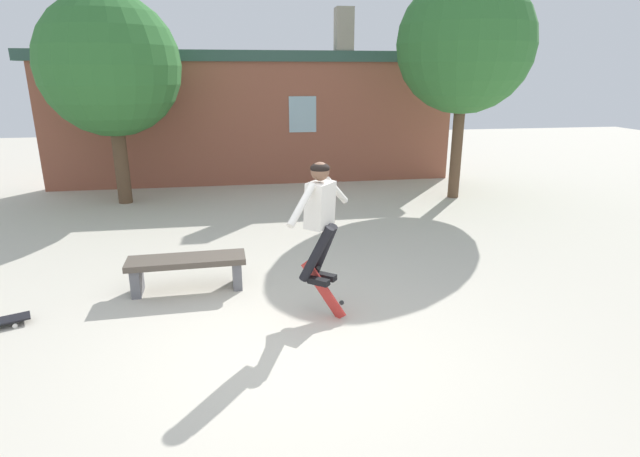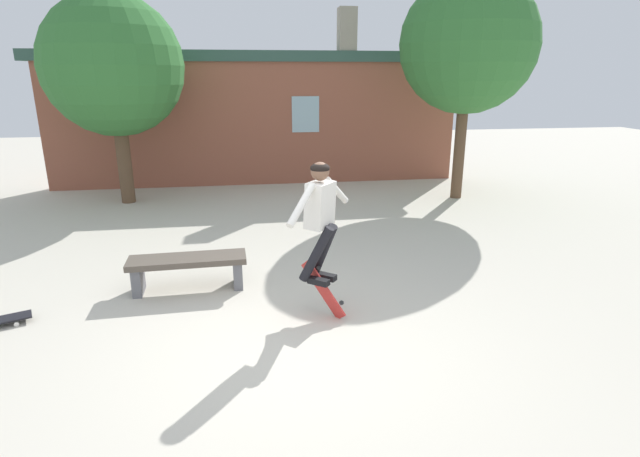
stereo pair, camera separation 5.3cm
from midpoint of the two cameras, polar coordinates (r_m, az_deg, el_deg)
ground_plane at (r=5.51m, az=-3.03°, el=-13.15°), size 40.00×40.00×0.00m
building_backdrop at (r=13.20m, az=-6.85°, el=12.62°), size 10.94×0.52×4.36m
tree_right at (r=11.89m, az=16.70°, el=19.46°), size 2.95×2.95×4.87m
tree_left at (r=11.80m, az=-22.44°, el=16.76°), size 2.92×2.92×4.41m
park_bench at (r=6.90m, az=-14.64°, el=-4.18°), size 1.56×0.51×0.46m
skater at (r=5.66m, az=0.28°, el=1.93°), size 0.88×1.06×1.42m
skateboard_flipping at (r=5.98m, az=0.65°, el=-7.00°), size 0.48×0.46×0.73m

